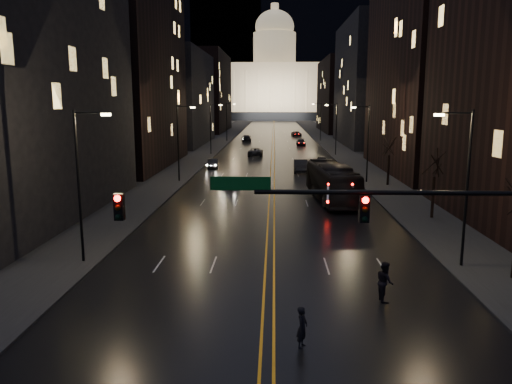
# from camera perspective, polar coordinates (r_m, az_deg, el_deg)

# --- Properties ---
(ground) EXTENTS (900.00, 900.00, 0.00)m
(ground) POSITION_cam_1_polar(r_m,az_deg,el_deg) (20.17, 1.30, -17.57)
(ground) COLOR black
(ground) RESTS_ON ground
(road) EXTENTS (20.00, 320.00, 0.02)m
(road) POSITION_cam_1_polar(r_m,az_deg,el_deg) (148.12, 2.03, 6.72)
(road) COLOR black
(road) RESTS_ON ground
(sidewalk_left) EXTENTS (8.00, 320.00, 0.16)m
(sidewalk_left) POSITION_cam_1_polar(r_m,az_deg,el_deg) (148.80, -3.41, 6.75)
(sidewalk_left) COLOR black
(sidewalk_left) RESTS_ON ground
(sidewalk_right) EXTENTS (8.00, 320.00, 0.16)m
(sidewalk_right) POSITION_cam_1_polar(r_m,az_deg,el_deg) (148.76, 7.46, 6.68)
(sidewalk_right) COLOR black
(sidewalk_right) RESTS_ON ground
(center_line) EXTENTS (0.62, 320.00, 0.01)m
(center_line) POSITION_cam_1_polar(r_m,az_deg,el_deg) (148.12, 2.03, 6.73)
(center_line) COLOR orange
(center_line) RESTS_ON road
(building_left_near) EXTENTS (12.00, 28.00, 22.00)m
(building_left_near) POSITION_cam_1_polar(r_m,az_deg,el_deg) (45.15, -26.48, 11.28)
(building_left_near) COLOR black
(building_left_near) RESTS_ON ground
(building_left_mid) EXTENTS (12.00, 30.00, 28.00)m
(building_left_mid) POSITION_cam_1_polar(r_m,az_deg,el_deg) (75.03, -14.75, 13.52)
(building_left_mid) COLOR black
(building_left_mid) RESTS_ON ground
(building_left_far) EXTENTS (12.00, 34.00, 20.00)m
(building_left_far) POSITION_cam_1_polar(r_m,az_deg,el_deg) (111.85, -8.99, 10.54)
(building_left_far) COLOR black
(building_left_far) RESTS_ON ground
(building_left_dist) EXTENTS (12.00, 40.00, 24.00)m
(building_left_dist) POSITION_cam_1_polar(r_m,az_deg,el_deg) (159.26, -5.66, 11.25)
(building_left_dist) COLOR black
(building_left_dist) RESTS_ON ground
(building_right_tall) EXTENTS (12.00, 30.00, 38.00)m
(building_right_tall) POSITION_cam_1_polar(r_m,az_deg,el_deg) (71.57, 19.91, 17.45)
(building_right_tall) COLOR black
(building_right_tall) RESTS_ON ground
(building_right_mid) EXTENTS (12.00, 34.00, 26.00)m
(building_right_mid) POSITION_cam_1_polar(r_m,az_deg,el_deg) (111.82, 13.10, 11.94)
(building_right_mid) COLOR black
(building_right_mid) RESTS_ON ground
(building_right_dist) EXTENTS (12.00, 40.00, 22.00)m
(building_right_dist) POSITION_cam_1_polar(r_m,az_deg,el_deg) (159.19, 9.78, 10.79)
(building_right_dist) COLOR black
(building_right_dist) RESTS_ON ground
(mountain_ridge) EXTENTS (520.00, 60.00, 130.00)m
(mountain_ridge) POSITION_cam_1_polar(r_m,az_deg,el_deg) (403.64, 8.15, 18.19)
(mountain_ridge) COLOR black
(mountain_ridge) RESTS_ON ground
(capitol) EXTENTS (90.00, 50.00, 58.50)m
(capitol) POSITION_cam_1_polar(r_m,az_deg,el_deg) (267.93, 2.10, 12.02)
(capitol) COLOR black
(capitol) RESTS_ON ground
(traffic_signal) EXTENTS (17.29, 0.45, 7.00)m
(traffic_signal) POSITION_cam_1_polar(r_m,az_deg,el_deg) (19.20, 19.31, -3.32)
(traffic_signal) COLOR black
(traffic_signal) RESTS_ON ground
(streetlamp_right_near) EXTENTS (2.13, 0.25, 9.00)m
(streetlamp_right_near) POSITION_cam_1_polar(r_m,az_deg,el_deg) (30.09, 22.70, 1.22)
(streetlamp_right_near) COLOR black
(streetlamp_right_near) RESTS_ON ground
(streetlamp_left_near) EXTENTS (2.13, 0.25, 9.00)m
(streetlamp_left_near) POSITION_cam_1_polar(r_m,az_deg,el_deg) (30.24, -19.32, 1.48)
(streetlamp_left_near) COLOR black
(streetlamp_left_near) RESTS_ON ground
(streetlamp_right_mid) EXTENTS (2.13, 0.25, 9.00)m
(streetlamp_right_mid) POSITION_cam_1_polar(r_m,az_deg,el_deg) (58.94, 12.52, 5.88)
(streetlamp_right_mid) COLOR black
(streetlamp_right_mid) RESTS_ON ground
(streetlamp_left_mid) EXTENTS (2.13, 0.25, 9.00)m
(streetlamp_left_mid) POSITION_cam_1_polar(r_m,az_deg,el_deg) (59.02, -8.72, 6.01)
(streetlamp_left_mid) COLOR black
(streetlamp_left_mid) RESTS_ON ground
(streetlamp_right_far) EXTENTS (2.13, 0.25, 9.00)m
(streetlamp_right_far) POSITION_cam_1_polar(r_m,az_deg,el_deg) (88.56, 9.05, 7.43)
(streetlamp_right_far) COLOR black
(streetlamp_right_far) RESTS_ON ground
(streetlamp_left_far) EXTENTS (2.13, 0.25, 9.00)m
(streetlamp_left_far) POSITION_cam_1_polar(r_m,az_deg,el_deg) (88.62, -5.10, 7.51)
(streetlamp_left_far) COLOR black
(streetlamp_left_far) RESTS_ON ground
(streetlamp_right_dist) EXTENTS (2.13, 0.25, 9.00)m
(streetlamp_right_dist) POSITION_cam_1_polar(r_m,az_deg,el_deg) (118.38, 7.31, 8.18)
(streetlamp_right_dist) COLOR black
(streetlamp_right_dist) RESTS_ON ground
(streetlamp_left_dist) EXTENTS (2.13, 0.25, 9.00)m
(streetlamp_left_dist) POSITION_cam_1_polar(r_m,az_deg,el_deg) (118.42, -3.28, 8.25)
(streetlamp_left_dist) COLOR black
(streetlamp_left_dist) RESTS_ON ground
(tree_right_mid) EXTENTS (2.40, 2.40, 6.65)m
(tree_right_mid) POSITION_cam_1_polar(r_m,az_deg,el_deg) (42.11, 19.79, 3.05)
(tree_right_mid) COLOR black
(tree_right_mid) RESTS_ON ground
(tree_right_far) EXTENTS (2.40, 2.40, 6.65)m
(tree_right_far) POSITION_cam_1_polar(r_m,az_deg,el_deg) (57.48, 15.00, 5.11)
(tree_right_far) COLOR black
(tree_right_far) RESTS_ON ground
(bus) EXTENTS (4.10, 12.89, 3.53)m
(bus) POSITION_cam_1_polar(r_m,az_deg,el_deg) (48.18, 8.68, 1.08)
(bus) COLOR black
(bus) RESTS_ON ground
(oncoming_car_a) EXTENTS (2.01, 4.21, 1.39)m
(oncoming_car_a) POSITION_cam_1_polar(r_m,az_deg,el_deg) (55.39, -2.93, 1.27)
(oncoming_car_a) COLOR black
(oncoming_car_a) RESTS_ON ground
(oncoming_car_b) EXTENTS (1.84, 4.24, 1.36)m
(oncoming_car_b) POSITION_cam_1_polar(r_m,az_deg,el_deg) (71.31, -4.94, 3.27)
(oncoming_car_b) COLOR black
(oncoming_car_b) RESTS_ON ground
(oncoming_car_c) EXTENTS (2.54, 5.30, 1.46)m
(oncoming_car_c) POSITION_cam_1_polar(r_m,az_deg,el_deg) (86.82, -0.07, 4.61)
(oncoming_car_c) COLOR black
(oncoming_car_c) RESTS_ON ground
(oncoming_car_d) EXTENTS (2.72, 5.43, 1.51)m
(oncoming_car_d) POSITION_cam_1_polar(r_m,az_deg,el_deg) (118.80, -1.11, 6.18)
(oncoming_car_d) COLOR black
(oncoming_car_d) RESTS_ON ground
(receding_car_a) EXTENTS (1.89, 5.21, 1.71)m
(receding_car_a) POSITION_cam_1_polar(r_m,az_deg,el_deg) (67.08, 5.13, 2.97)
(receding_car_a) COLOR black
(receding_car_a) RESTS_ON ground
(receding_car_b) EXTENTS (1.82, 4.20, 1.41)m
(receding_car_b) POSITION_cam_1_polar(r_m,az_deg,el_deg) (74.46, 7.58, 3.54)
(receding_car_b) COLOR black
(receding_car_b) RESTS_ON ground
(receding_car_c) EXTENTS (2.01, 4.77, 1.37)m
(receding_car_c) POSITION_cam_1_polar(r_m,az_deg,el_deg) (107.69, 5.15, 5.67)
(receding_car_c) COLOR black
(receding_car_c) RESTS_ON ground
(receding_car_d) EXTENTS (2.81, 5.23, 1.40)m
(receding_car_d) POSITION_cam_1_polar(r_m,az_deg,el_deg) (135.74, 4.65, 6.65)
(receding_car_d) COLOR black
(receding_car_d) RESTS_ON ground
(pedestrian_a) EXTENTS (0.60, 0.71, 1.66)m
(pedestrian_a) POSITION_cam_1_polar(r_m,az_deg,el_deg) (20.05, 5.30, -15.14)
(pedestrian_a) COLOR black
(pedestrian_a) RESTS_ON ground
(pedestrian_b) EXTENTS (0.60, 0.99, 1.95)m
(pedestrian_b) POSITION_cam_1_polar(r_m,az_deg,el_deg) (24.92, 14.52, -9.86)
(pedestrian_b) COLOR black
(pedestrian_b) RESTS_ON ground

